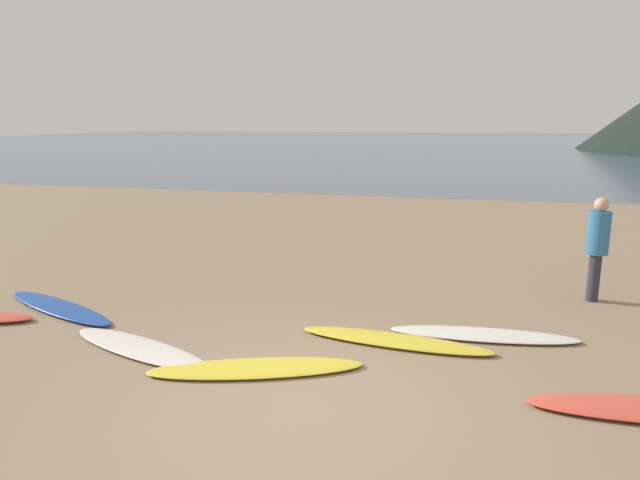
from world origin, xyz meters
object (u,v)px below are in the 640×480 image
object	(u,v)px
surfboard_5	(395,340)
person_0	(598,241)
surfboard_6	(483,335)
surfboard_2	(59,307)
surfboard_4	(256,368)
surfboard_3	(139,348)

from	to	relation	value
surfboard_5	person_0	xyz separation A→B (m)	(2.70, 2.38, 0.89)
surfboard_5	surfboard_6	bearing A→B (deg)	29.75
surfboard_5	surfboard_6	size ratio (longest dim) A/B	1.02
surfboard_2	surfboard_4	bearing A→B (deg)	3.28
surfboard_4	person_0	size ratio (longest dim) A/B	1.50
surfboard_3	surfboard_4	size ratio (longest dim) A/B	0.94
surfboard_4	person_0	distance (m)	5.45
surfboard_6	person_0	world-z (taller)	person_0
surfboard_6	person_0	size ratio (longest dim) A/B	1.48
surfboard_5	surfboard_6	world-z (taller)	surfboard_5
surfboard_5	person_0	size ratio (longest dim) A/B	1.52
surfboard_2	surfboard_6	bearing A→B (deg)	26.37
surfboard_5	person_0	distance (m)	3.70
surfboard_6	person_0	bearing A→B (deg)	45.69
surfboard_2	surfboard_3	world-z (taller)	surfboard_2
person_0	surfboard_6	bearing A→B (deg)	-9.15
surfboard_6	surfboard_3	bearing A→B (deg)	-164.18
surfboard_3	surfboard_5	distance (m)	3.06
surfboard_3	person_0	bearing A→B (deg)	49.68
surfboard_2	person_0	distance (m)	7.93
surfboard_4	surfboard_6	xyz separation A→B (m)	(2.44, 1.60, 0.00)
surfboard_4	surfboard_2	bearing A→B (deg)	141.28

